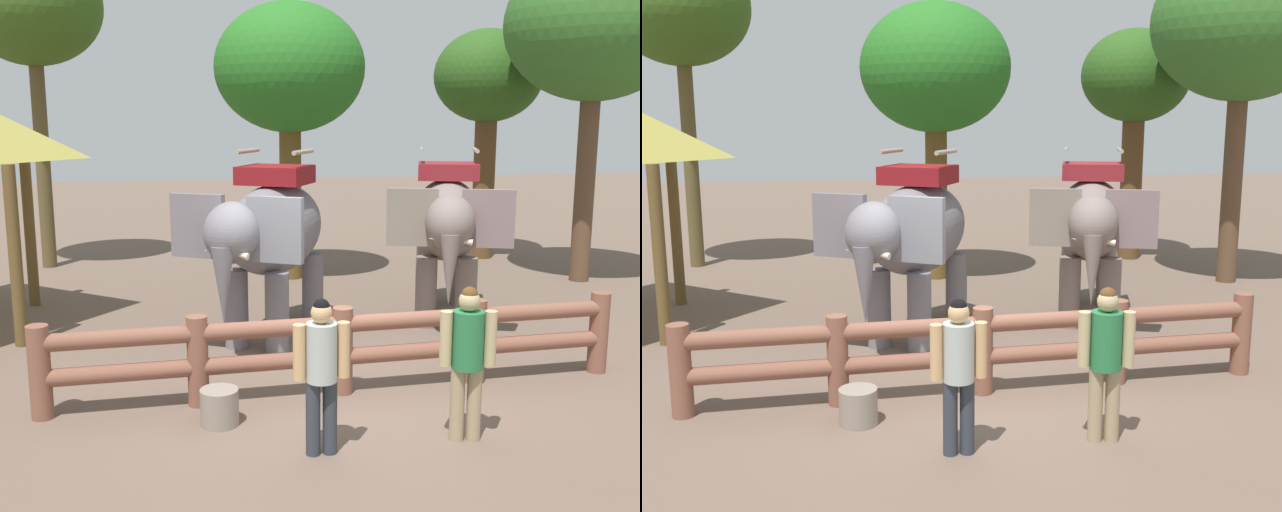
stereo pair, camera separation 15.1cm
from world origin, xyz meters
TOP-DOWN VIEW (x-y plane):
  - ground_plane at (0.00, 0.00)m, footprint 60.00×60.00m
  - log_fence at (-0.00, 0.12)m, footprint 7.02×0.46m
  - elephant_near_left at (-0.55, 2.47)m, footprint 2.63×3.23m
  - elephant_center at (2.36, 3.05)m, footprint 2.25×3.28m
  - tourist_woman_in_black at (0.94, -1.39)m, footprint 0.56×0.36m
  - tourist_man_in_blue at (-0.55, -1.42)m, footprint 0.55×0.31m
  - tree_far_left at (0.36, 6.53)m, footprint 2.93×2.93m
  - tree_back_center at (5.98, 5.19)m, footprint 3.39×3.39m
  - tree_far_right at (-4.64, 8.60)m, footprint 2.83×2.83m
  - tree_deep_back at (5.03, 7.86)m, footprint 2.40×2.40m
  - feed_bucket at (-1.49, -0.53)m, footprint 0.41×0.41m

SIDE VIEW (x-z plane):
  - ground_plane at x=0.00m, z-range 0.00..0.00m
  - feed_bucket at x=-1.49m, z-range 0.00..0.40m
  - log_fence at x=0.00m, z-range 0.08..1.13m
  - tourist_man_in_blue at x=-0.55m, z-range 0.12..1.69m
  - tourist_woman_in_black at x=0.94m, z-range 0.13..1.73m
  - elephant_center at x=2.36m, z-range 0.17..2.92m
  - elephant_near_left at x=-0.55m, z-range 0.17..2.95m
  - tree_deep_back at x=5.03m, z-range 1.39..6.53m
  - tree_far_left at x=0.36m, z-range 1.39..6.79m
  - tree_back_center at x=5.98m, z-range 1.70..8.09m
  - tree_far_right at x=-4.64m, z-range 2.06..8.72m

